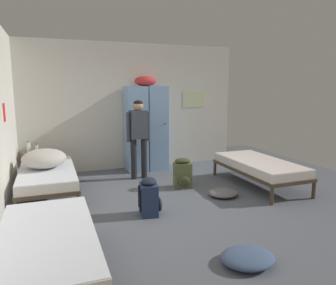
# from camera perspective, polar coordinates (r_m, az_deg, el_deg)

# --- Properties ---
(ground_plane) EXTENTS (8.17, 8.17, 0.00)m
(ground_plane) POSITION_cam_1_polar(r_m,az_deg,el_deg) (5.14, 1.01, -10.95)
(ground_plane) COLOR #565B66
(room_backdrop) EXTENTS (4.92, 5.17, 2.79)m
(room_backdrop) POSITION_cam_1_polar(r_m,az_deg,el_deg) (5.78, -15.21, 5.22)
(room_backdrop) COLOR beige
(room_backdrop) RESTS_ON ground_plane
(locker_bank) EXTENTS (0.90, 0.55, 2.07)m
(locker_bank) POSITION_cam_1_polar(r_m,az_deg,el_deg) (7.09, -3.96, 2.85)
(locker_bank) COLOR #7A9ECC
(locker_bank) RESTS_ON ground_plane
(shelf_unit) EXTENTS (0.38, 0.30, 0.57)m
(shelf_unit) POSITION_cam_1_polar(r_m,az_deg,el_deg) (6.87, -22.78, -3.40)
(shelf_unit) COLOR brown
(shelf_unit) RESTS_ON ground_plane
(bed_right) EXTENTS (0.90, 1.90, 0.49)m
(bed_right) POSITION_cam_1_polar(r_m,az_deg,el_deg) (6.20, 15.94, -4.03)
(bed_right) COLOR #473828
(bed_right) RESTS_ON ground_plane
(bed_left_front) EXTENTS (0.90, 1.90, 0.49)m
(bed_left_front) POSITION_cam_1_polar(r_m,az_deg,el_deg) (3.32, -20.73, -16.53)
(bed_left_front) COLOR #473828
(bed_left_front) RESTS_ON ground_plane
(bed_left_rear) EXTENTS (0.90, 1.90, 0.49)m
(bed_left_rear) POSITION_cam_1_polar(r_m,az_deg,el_deg) (5.73, -20.72, -5.41)
(bed_left_rear) COLOR #473828
(bed_left_rear) RESTS_ON ground_plane
(bedding_heap) EXTENTS (0.71, 0.73, 0.32)m
(bedding_heap) POSITION_cam_1_polar(r_m,az_deg,el_deg) (5.74, -21.22, -2.67)
(bedding_heap) COLOR #B7B2A8
(bedding_heap) RESTS_ON bed_left_rear
(person_traveler) EXTENTS (0.50, 0.22, 1.58)m
(person_traveler) POSITION_cam_1_polar(r_m,az_deg,el_deg) (6.38, -5.27, 1.89)
(person_traveler) COLOR black
(person_traveler) RESTS_ON ground_plane
(water_bottle) EXTENTS (0.07, 0.07, 0.22)m
(water_bottle) POSITION_cam_1_polar(r_m,az_deg,el_deg) (6.83, -23.62, -0.74)
(water_bottle) COLOR silver
(water_bottle) RESTS_ON shelf_unit
(lotion_bottle) EXTENTS (0.06, 0.06, 0.18)m
(lotion_bottle) POSITION_cam_1_polar(r_m,az_deg,el_deg) (6.77, -22.37, -0.94)
(lotion_bottle) COLOR beige
(lotion_bottle) RESTS_ON shelf_unit
(backpack_navy) EXTENTS (0.37, 0.36, 0.55)m
(backpack_navy) POSITION_cam_1_polar(r_m,az_deg,el_deg) (4.67, -3.29, -9.74)
(backpack_navy) COLOR navy
(backpack_navy) RESTS_ON ground_plane
(backpack_olive) EXTENTS (0.37, 0.38, 0.55)m
(backpack_olive) POSITION_cam_1_polar(r_m,az_deg,el_deg) (5.89, 2.62, -5.58)
(backpack_olive) COLOR #566038
(backpack_olive) RESTS_ON ground_plane
(clothes_pile_denim) EXTENTS (0.58, 0.50, 0.13)m
(clothes_pile_denim) POSITION_cam_1_polar(r_m,az_deg,el_deg) (3.64, 14.02, -19.30)
(clothes_pile_denim) COLOR #42567A
(clothes_pile_denim) RESTS_ON ground_plane
(clothes_pile_grey) EXTENTS (0.50, 0.47, 0.11)m
(clothes_pile_grey) POSITION_cam_1_polar(r_m,az_deg,el_deg) (5.57, 9.78, -8.85)
(clothes_pile_grey) COLOR slate
(clothes_pile_grey) RESTS_ON ground_plane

